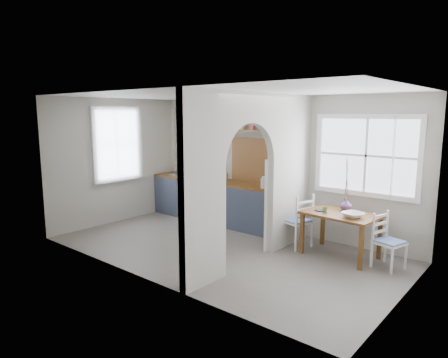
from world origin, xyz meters
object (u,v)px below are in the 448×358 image
Objects in this scene: dining_table at (340,235)px; kettle at (264,182)px; chair_left at (296,220)px; chair_right at (390,241)px; vase at (346,205)px.

dining_table is 5.19× the size of kettle.
kettle is at bearing 178.33° from dining_table.
chair_left is 1.12× the size of chair_right.
dining_table is 0.78m from chair_right.
chair_left is 0.88m from vase.
chair_right is 0.92m from vase.
vase reaches higher than chair_right.
kettle is 1.61m from vase.
kettle is at bearing -89.64° from chair_left.
chair_left is 1.57m from chair_right.
chair_left reaches higher than vase.
kettle is (-1.61, 0.19, 0.65)m from dining_table.
kettle is (-2.38, 0.22, 0.59)m from chair_right.
chair_right is at bearing -23.59° from kettle.
dining_table is 0.80m from chair_left.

